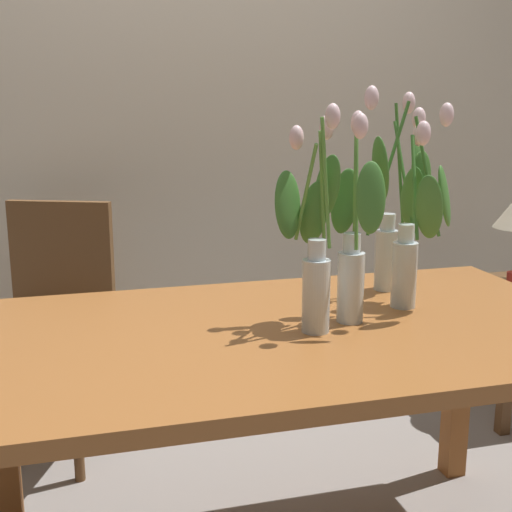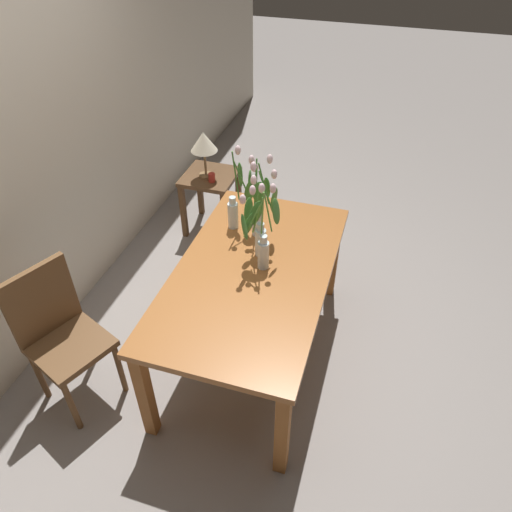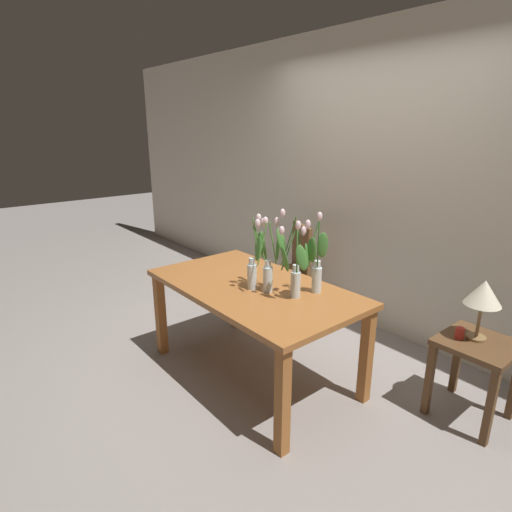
{
  "view_description": "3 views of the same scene",
  "coord_description": "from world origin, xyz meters",
  "views": [
    {
      "loc": [
        -0.5,
        -1.52,
        1.28
      ],
      "look_at": [
        -0.09,
        0.0,
        0.93
      ],
      "focal_mm": 47.26,
      "sensor_mm": 36.0,
      "label": 1
    },
    {
      "loc": [
        -2.04,
        -0.65,
        2.61
      ],
      "look_at": [
        -0.07,
        -0.04,
        0.91
      ],
      "focal_mm": 33.66,
      "sensor_mm": 36.0,
      "label": 2
    },
    {
      "loc": [
        2.19,
        -1.78,
        1.85
      ],
      "look_at": [
        -0.02,
        0.05,
        0.95
      ],
      "focal_mm": 29.25,
      "sensor_mm": 36.0,
      "label": 3
    }
  ],
  "objects": [
    {
      "name": "tulip_vase_3",
      "position": [
        0.16,
        -0.0,
        0.92
      ],
      "size": [
        0.09,
        0.23,
        0.53
      ],
      "color": "silver",
      "rests_on": "dining_table"
    },
    {
      "name": "room_wall_rear",
      "position": [
        0.0,
        1.46,
        1.35
      ],
      "size": [
        9.0,
        0.1,
        2.7
      ],
      "primitive_type": "cube",
      "color": "beige",
      "rests_on": "ground"
    },
    {
      "name": "dining_table",
      "position": [
        0.0,
        0.0,
        0.65
      ],
      "size": [
        1.6,
        0.9,
        0.74
      ],
      "color": "#A3602D",
      "rests_on": "ground"
    },
    {
      "name": "dining_chair",
      "position": [
        -0.6,
        0.98,
        0.52
      ],
      "size": [
        0.52,
        0.52,
        0.93
      ],
      "color": "brown",
      "rests_on": "ground"
    },
    {
      "name": "tulip_vase_1",
      "position": [
        0.05,
        -0.02,
        0.94
      ],
      "size": [
        0.16,
        0.18,
        0.55
      ],
      "color": "silver",
      "rests_on": "dining_table"
    },
    {
      "name": "tulip_vase_2",
      "position": [
        0.4,
        0.23,
        0.93
      ],
      "size": [
        0.13,
        0.18,
        0.58
      ],
      "color": "silver",
      "rests_on": "dining_table"
    },
    {
      "name": "tulip_vase_0",
      "position": [
        0.35,
        0.06,
        0.97
      ],
      "size": [
        0.28,
        0.25,
        0.59
      ],
      "color": "silver",
      "rests_on": "dining_table"
    }
  ]
}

